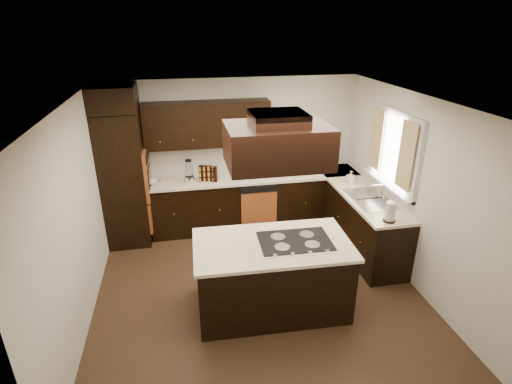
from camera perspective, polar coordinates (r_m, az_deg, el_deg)
floor at (r=5.57m, az=0.18°, el=-13.56°), size 4.20×4.20×0.02m
ceiling at (r=4.53m, az=0.22°, el=12.85°), size 4.20×4.20×0.02m
wall_back at (r=6.86m, az=-3.26°, el=5.63°), size 4.20×0.02×2.50m
wall_front at (r=3.20m, az=7.99°, el=-17.70°), size 4.20×0.02×2.50m
wall_left at (r=4.99m, az=-24.32°, el=-3.57°), size 0.02×4.20×2.50m
wall_right at (r=5.68m, az=21.55°, el=0.12°), size 0.02×4.20×2.50m
oven_column at (r=6.55m, az=-18.28°, el=1.79°), size 0.65×0.75×2.12m
wall_oven_face at (r=6.49m, az=-15.29°, el=2.53°), size 0.05×0.62×0.78m
base_cabinets_back at (r=6.87m, az=-2.46°, el=-1.58°), size 2.93×0.60×0.88m
base_cabinets_right at (r=6.58m, az=14.20°, el=-3.53°), size 0.60×2.40×0.88m
countertop_back at (r=6.68m, az=-2.50°, el=1.95°), size 2.93×0.63×0.04m
countertop_right at (r=6.38m, az=14.48°, el=0.14°), size 0.63×2.40×0.04m
upper_cabinets at (r=6.49m, az=-6.96°, el=9.60°), size 2.00×0.34×0.72m
dishwasher_front at (r=6.68m, az=0.43°, el=-2.77°), size 0.60×0.05×0.72m
window_frame at (r=5.97m, az=19.08°, el=5.67°), size 0.06×1.32×1.12m
window_pane at (r=5.99m, az=19.31°, el=5.67°), size 0.00×1.20×1.00m
curtain_left at (r=5.59m, az=20.67°, el=4.80°), size 0.02×0.34×0.90m
curtain_right at (r=6.28m, az=16.82°, el=7.27°), size 0.02×0.34×0.90m
sink_rim at (r=6.09m, az=15.98°, el=-0.91°), size 0.52×0.84×0.01m
island at (r=5.00m, az=2.27°, el=-12.04°), size 1.82×1.04×0.88m
island_top at (r=4.75m, az=2.36°, el=-7.51°), size 1.89×1.11×0.04m
cooktop at (r=4.79m, az=5.57°, el=-6.96°), size 0.87×0.59×0.01m
range_hood at (r=4.11m, az=3.11°, el=6.69°), size 1.05×0.72×0.42m
hood_duct at (r=4.04m, az=3.19°, el=10.43°), size 0.55×0.50×0.13m
blender_base at (r=6.53m, az=-9.47°, el=1.79°), size 0.15×0.15×0.10m
blender_pitcher at (r=6.47m, az=-9.57°, el=3.27°), size 0.13×0.13×0.26m
spice_rack at (r=6.52m, az=-6.83°, el=2.65°), size 0.31×0.20×0.26m
mixing_bowl at (r=6.57m, az=-14.29°, el=1.30°), size 0.28×0.28×0.05m
soap_bottle at (r=6.57m, az=13.34°, el=2.09°), size 0.12×0.12×0.21m
paper_towel at (r=5.44m, az=18.63°, el=-2.73°), size 0.16×0.16×0.27m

